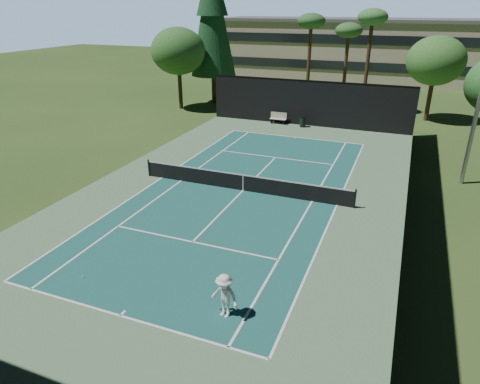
% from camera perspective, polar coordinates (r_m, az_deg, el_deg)
% --- Properties ---
extents(ground, '(160.00, 160.00, 0.00)m').
position_cam_1_polar(ground, '(25.10, 0.40, 0.17)').
color(ground, '#2D491B').
rests_on(ground, ground).
extents(apron_slab, '(18.00, 32.00, 0.01)m').
position_cam_1_polar(apron_slab, '(25.09, 0.40, 0.18)').
color(apron_slab, '#547955').
rests_on(apron_slab, ground).
extents(court_surface, '(10.97, 23.77, 0.01)m').
position_cam_1_polar(court_surface, '(25.09, 0.40, 0.20)').
color(court_surface, '#1A5550').
rests_on(court_surface, ground).
extents(court_lines, '(11.07, 23.87, 0.01)m').
position_cam_1_polar(court_lines, '(25.09, 0.40, 0.21)').
color(court_lines, white).
rests_on(court_lines, ground).
extents(tennis_net, '(12.90, 0.10, 1.10)m').
position_cam_1_polar(tennis_net, '(24.88, 0.40, 1.35)').
color(tennis_net, black).
rests_on(tennis_net, ground).
extents(fence, '(18.04, 32.05, 4.03)m').
position_cam_1_polar(fence, '(24.42, 0.47, 4.55)').
color(fence, black).
rests_on(fence, ground).
extents(player, '(1.21, 0.87, 1.68)m').
position_cam_1_polar(player, '(15.10, -2.08, -13.68)').
color(player, white).
rests_on(player, ground).
extents(tennis_ball_a, '(0.07, 0.07, 0.07)m').
position_cam_1_polar(tennis_ball_a, '(18.51, -20.20, -10.58)').
color(tennis_ball_a, '#C9EE36').
rests_on(tennis_ball_a, ground).
extents(tennis_ball_b, '(0.07, 0.07, 0.07)m').
position_cam_1_polar(tennis_ball_b, '(28.32, -5.90, 2.92)').
color(tennis_ball_b, '#E0EE36').
rests_on(tennis_ball_b, ground).
extents(tennis_ball_c, '(0.08, 0.08, 0.08)m').
position_cam_1_polar(tennis_ball_c, '(26.20, 1.14, 1.30)').
color(tennis_ball_c, gold).
rests_on(tennis_ball_c, ground).
extents(tennis_ball_d, '(0.07, 0.07, 0.07)m').
position_cam_1_polar(tennis_ball_d, '(30.02, -4.39, 4.19)').
color(tennis_ball_d, '#C6E434').
rests_on(tennis_ball_d, ground).
extents(park_bench, '(1.50, 0.45, 1.02)m').
position_cam_1_polar(park_bench, '(39.86, 5.13, 9.84)').
color(park_bench, beige).
rests_on(park_bench, ground).
extents(trash_bin, '(0.56, 0.56, 0.95)m').
position_cam_1_polar(trash_bin, '(38.96, 8.36, 9.26)').
color(trash_bin, black).
rests_on(trash_bin, ground).
extents(pine_tree, '(4.80, 4.80, 15.00)m').
position_cam_1_polar(pine_tree, '(47.98, -3.74, 23.07)').
color(pine_tree, '#48301E').
rests_on(pine_tree, ground).
extents(palm_a, '(2.80, 2.80, 9.32)m').
position_cam_1_polar(palm_a, '(46.66, 9.47, 21.13)').
color(palm_a, '#46331E').
rests_on(palm_a, ground).
extents(palm_b, '(2.80, 2.80, 8.42)m').
position_cam_1_polar(palm_b, '(48.02, 14.29, 19.83)').
color(palm_b, '#4D3121').
rests_on(palm_b, ground).
extents(palm_c, '(2.80, 2.80, 9.77)m').
position_cam_1_polar(palm_c, '(44.70, 17.23, 20.89)').
color(palm_c, '#402C1B').
rests_on(palm_c, ground).
extents(decid_tree_a, '(5.12, 5.12, 7.62)m').
position_cam_1_polar(decid_tree_a, '(43.74, 24.66, 15.61)').
color(decid_tree_a, '#4A2E20').
rests_on(decid_tree_a, ground).
extents(decid_tree_c, '(5.44, 5.44, 8.09)m').
position_cam_1_polar(decid_tree_c, '(45.53, -8.25, 18.08)').
color(decid_tree_c, '#402E1B').
rests_on(decid_tree_c, ground).
extents(campus_building, '(40.50, 12.50, 8.30)m').
position_cam_1_polar(campus_building, '(68.20, 15.30, 17.99)').
color(campus_building, '#BAA990').
rests_on(campus_building, ground).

